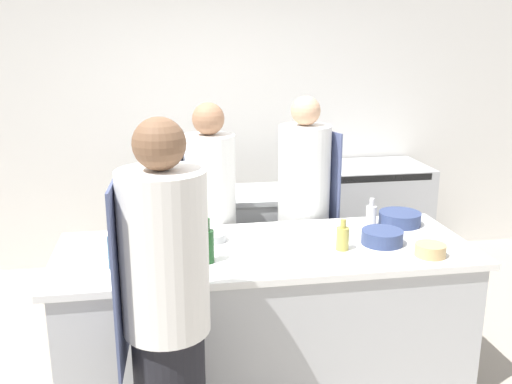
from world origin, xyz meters
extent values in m
plane|color=#A89E8E|center=(0.00, 0.00, 0.00)|extent=(16.00, 16.00, 0.00)
cube|color=silver|center=(0.00, 2.13, 1.40)|extent=(8.00, 0.06, 2.80)
cube|color=#B7BABC|center=(0.00, 0.00, 0.42)|extent=(2.39, 0.90, 0.85)
cube|color=white|center=(0.00, 0.00, 0.87)|extent=(2.49, 0.94, 0.04)
cube|color=#B7BABC|center=(-0.08, 1.25, 0.42)|extent=(1.58, 0.58, 0.85)
cube|color=#B7BABC|center=(-0.08, 1.25, 0.87)|extent=(1.65, 0.60, 0.04)
cube|color=#B7BABC|center=(1.33, 1.73, 0.48)|extent=(0.98, 0.70, 0.96)
cube|color=black|center=(1.33, 1.39, 0.26)|extent=(0.79, 0.01, 0.34)
cube|color=black|center=(1.33, 1.39, 0.92)|extent=(0.84, 0.01, 0.06)
cylinder|color=white|center=(-0.60, -0.79, 1.20)|extent=(0.39, 0.39, 0.74)
cube|color=#4C567F|center=(-0.80, -0.78, 1.09)|extent=(0.03, 0.37, 0.86)
sphere|color=brown|center=(-0.60, -0.79, 1.68)|extent=(0.23, 0.23, 0.23)
cylinder|color=black|center=(0.41, 0.69, 0.39)|extent=(0.32, 0.32, 0.79)
cylinder|color=white|center=(0.41, 0.69, 1.15)|extent=(0.37, 0.37, 0.72)
cube|color=#4C567F|center=(0.59, 0.75, 1.05)|extent=(0.11, 0.34, 0.83)
sphere|color=tan|center=(0.41, 0.69, 1.61)|extent=(0.21, 0.21, 0.21)
cylinder|color=black|center=(-0.27, 0.64, 0.39)|extent=(0.30, 0.30, 0.78)
cylinder|color=white|center=(-0.27, 0.64, 1.12)|extent=(0.36, 0.36, 0.69)
cube|color=#4C567F|center=(-0.45, 0.70, 1.03)|extent=(0.13, 0.32, 0.81)
sphere|color=#9E7051|center=(-0.27, 0.64, 1.58)|extent=(0.22, 0.22, 0.22)
cylinder|color=black|center=(-0.55, -0.08, 0.96)|extent=(0.08, 0.08, 0.14)
cylinder|color=black|center=(-0.55, -0.08, 1.06)|extent=(0.04, 0.04, 0.05)
cylinder|color=#5B2319|center=(-0.66, -0.15, 0.99)|extent=(0.06, 0.06, 0.21)
cylinder|color=#5B2319|center=(-0.66, -0.15, 1.14)|extent=(0.03, 0.03, 0.08)
cylinder|color=#2D5175|center=(-0.87, -0.17, 0.98)|extent=(0.06, 0.06, 0.18)
cylinder|color=#2D5175|center=(-0.87, -0.17, 1.10)|extent=(0.03, 0.03, 0.07)
cylinder|color=silver|center=(0.76, 0.26, 0.96)|extent=(0.07, 0.07, 0.14)
cylinder|color=silver|center=(0.76, 0.26, 1.06)|extent=(0.03, 0.03, 0.06)
cylinder|color=#19471E|center=(-0.36, -0.18, 0.98)|extent=(0.08, 0.08, 0.19)
cylinder|color=#19471E|center=(-0.36, -0.18, 1.11)|extent=(0.03, 0.03, 0.07)
cylinder|color=#B2A84C|center=(0.44, -0.11, 0.96)|extent=(0.08, 0.08, 0.14)
cylinder|color=#B2A84C|center=(0.44, -0.11, 1.05)|extent=(0.03, 0.03, 0.05)
cylinder|color=navy|center=(0.97, 0.27, 0.93)|extent=(0.28, 0.28, 0.09)
cylinder|color=#B7BABC|center=(-0.30, 0.17, 0.91)|extent=(0.17, 0.17, 0.05)
cylinder|color=navy|center=(0.71, -0.06, 0.93)|extent=(0.25, 0.25, 0.09)
cylinder|color=tan|center=(0.91, -0.29, 0.92)|extent=(0.18, 0.18, 0.07)
cube|color=white|center=(-0.77, 0.09, 0.89)|extent=(0.33, 0.26, 0.01)
camera|label=1|loc=(-0.59, -3.15, 2.11)|focal=40.00mm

